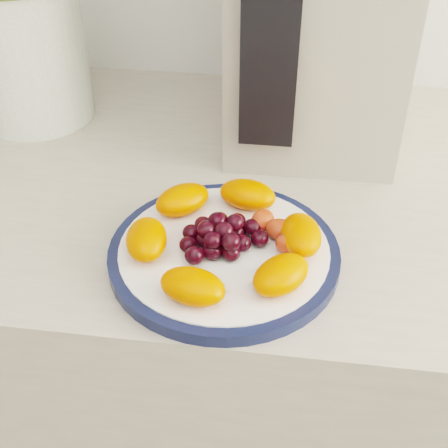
# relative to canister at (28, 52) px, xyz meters

# --- Properties ---
(counter) EXTENTS (3.50, 0.60, 0.90)m
(counter) POSITION_rel_canister_xyz_m (0.26, -0.12, -0.55)
(counter) COLOR #B4AB96
(counter) RESTS_ON floor
(cabinet_face) EXTENTS (3.48, 0.58, 0.84)m
(cabinet_face) POSITION_rel_canister_xyz_m (0.26, -0.12, -0.58)
(cabinet_face) COLOR brown
(cabinet_face) RESTS_ON floor
(plate_rim) EXTENTS (0.25, 0.25, 0.01)m
(plate_rim) POSITION_rel_canister_xyz_m (0.32, -0.29, -0.09)
(plate_rim) COLOR #101939
(plate_rim) RESTS_ON counter
(plate_face) EXTENTS (0.23, 0.23, 0.02)m
(plate_face) POSITION_rel_canister_xyz_m (0.32, -0.29, -0.09)
(plate_face) COLOR white
(plate_face) RESTS_ON counter
(canister) EXTENTS (0.22, 0.22, 0.20)m
(canister) POSITION_rel_canister_xyz_m (0.00, 0.00, 0.00)
(canister) COLOR #4A6E27
(canister) RESTS_ON counter
(appliance_panel) EXTENTS (0.07, 0.02, 0.29)m
(appliance_panel) POSITION_rel_canister_xyz_m (0.35, -0.13, 0.10)
(appliance_panel) COLOR black
(appliance_panel) RESTS_ON appliance_body
(fruit_plate) EXTENTS (0.22, 0.22, 0.03)m
(fruit_plate) POSITION_rel_canister_xyz_m (0.33, -0.29, -0.07)
(fruit_plate) COLOR #F94E00
(fruit_plate) RESTS_ON plate_face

